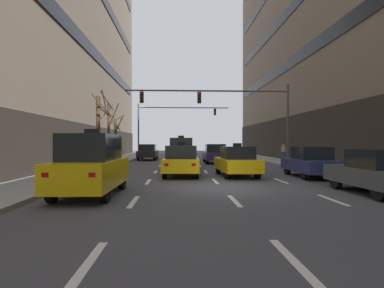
{
  "coord_description": "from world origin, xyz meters",
  "views": [
    {
      "loc": [
        -1.81,
        -12.84,
        1.84
      ],
      "look_at": [
        -0.14,
        22.3,
        1.68
      ],
      "focal_mm": 29.4,
      "sensor_mm": 36.0,
      "label": 1
    }
  ],
  "objects_px": {
    "taxi_driving_1": "(91,165)",
    "pedestrian_0": "(283,151)",
    "street_tree_0": "(115,137)",
    "traffic_signal_0": "(229,106)",
    "car_parked_1": "(377,172)",
    "street_tree_2": "(99,129)",
    "car_driving_6": "(215,154)",
    "street_tree_1": "(109,131)",
    "taxi_driving_4": "(237,161)",
    "car_driving_0": "(148,152)",
    "traffic_signal_1": "(167,119)",
    "taxi_driving_2": "(181,152)",
    "car_parked_2": "(310,162)",
    "taxi_driving_3": "(182,161)",
    "taxi_driving_5": "(180,152)"
  },
  "relations": [
    {
      "from": "taxi_driving_2",
      "to": "pedestrian_0",
      "type": "xyz_separation_m",
      "value": [
        10.02,
        5.82,
        -0.05
      ]
    },
    {
      "from": "street_tree_0",
      "to": "traffic_signal_0",
      "type": "bearing_deg",
      "value": -30.09
    },
    {
      "from": "taxi_driving_4",
      "to": "car_parked_2",
      "type": "bearing_deg",
      "value": -9.89
    },
    {
      "from": "car_driving_6",
      "to": "traffic_signal_1",
      "type": "bearing_deg",
      "value": 110.8
    },
    {
      "from": "taxi_driving_5",
      "to": "taxi_driving_4",
      "type": "bearing_deg",
      "value": -81.09
    },
    {
      "from": "car_driving_0",
      "to": "taxi_driving_1",
      "type": "bearing_deg",
      "value": -89.77
    },
    {
      "from": "taxi_driving_5",
      "to": "traffic_signal_0",
      "type": "distance_m",
      "value": 13.11
    },
    {
      "from": "car_driving_6",
      "to": "taxi_driving_1",
      "type": "bearing_deg",
      "value": -110.63
    },
    {
      "from": "taxi_driving_3",
      "to": "street_tree_0",
      "type": "height_order",
      "value": "street_tree_0"
    },
    {
      "from": "street_tree_2",
      "to": "pedestrian_0",
      "type": "xyz_separation_m",
      "value": [
        16.01,
        6.96,
        -1.78
      ]
    },
    {
      "from": "car_driving_0",
      "to": "street_tree_0",
      "type": "height_order",
      "value": "street_tree_0"
    },
    {
      "from": "street_tree_1",
      "to": "pedestrian_0",
      "type": "relative_size",
      "value": 3.21
    },
    {
      "from": "taxi_driving_4",
      "to": "car_driving_6",
      "type": "distance_m",
      "value": 10.97
    },
    {
      "from": "taxi_driving_4",
      "to": "traffic_signal_0",
      "type": "distance_m",
      "value": 7.87
    },
    {
      "from": "taxi_driving_2",
      "to": "street_tree_0",
      "type": "bearing_deg",
      "value": 138.83
    },
    {
      "from": "car_parked_2",
      "to": "street_tree_2",
      "type": "relative_size",
      "value": 0.8
    },
    {
      "from": "taxi_driving_1",
      "to": "taxi_driving_2",
      "type": "xyz_separation_m",
      "value": [
        3.29,
        13.11,
        0.03
      ]
    },
    {
      "from": "taxi_driving_2",
      "to": "taxi_driving_4",
      "type": "relative_size",
      "value": 1.03
    },
    {
      "from": "taxi_driving_5",
      "to": "street_tree_1",
      "type": "bearing_deg",
      "value": -123.08
    },
    {
      "from": "traffic_signal_0",
      "to": "street_tree_2",
      "type": "relative_size",
      "value": 2.29
    },
    {
      "from": "taxi_driving_1",
      "to": "pedestrian_0",
      "type": "xyz_separation_m",
      "value": [
        13.31,
        18.93,
        -0.02
      ]
    },
    {
      "from": "taxi_driving_1",
      "to": "street_tree_2",
      "type": "distance_m",
      "value": 12.39
    },
    {
      "from": "taxi_driving_1",
      "to": "car_parked_2",
      "type": "distance_m",
      "value": 11.38
    },
    {
      "from": "car_parked_2",
      "to": "taxi_driving_1",
      "type": "bearing_deg",
      "value": -152.3
    },
    {
      "from": "car_parked_1",
      "to": "pedestrian_0",
      "type": "bearing_deg",
      "value": 80.46
    },
    {
      "from": "car_parked_1",
      "to": "street_tree_2",
      "type": "distance_m",
      "value": 17.82
    },
    {
      "from": "street_tree_2",
      "to": "street_tree_1",
      "type": "bearing_deg",
      "value": 90.59
    },
    {
      "from": "car_parked_1",
      "to": "street_tree_0",
      "type": "height_order",
      "value": "street_tree_0"
    },
    {
      "from": "car_driving_6",
      "to": "traffic_signal_1",
      "type": "distance_m",
      "value": 13.69
    },
    {
      "from": "taxi_driving_1",
      "to": "street_tree_1",
      "type": "relative_size",
      "value": 0.88
    },
    {
      "from": "car_parked_1",
      "to": "car_parked_2",
      "type": "distance_m",
      "value": 5.56
    },
    {
      "from": "taxi_driving_2",
      "to": "car_parked_2",
      "type": "distance_m",
      "value": 10.36
    },
    {
      "from": "street_tree_2",
      "to": "pedestrian_0",
      "type": "relative_size",
      "value": 3.48
    },
    {
      "from": "car_driving_0",
      "to": "taxi_driving_4",
      "type": "bearing_deg",
      "value": -68.75
    },
    {
      "from": "taxi_driving_5",
      "to": "car_parked_1",
      "type": "relative_size",
      "value": 1.04
    },
    {
      "from": "taxi_driving_2",
      "to": "taxi_driving_5",
      "type": "height_order",
      "value": "taxi_driving_2"
    },
    {
      "from": "taxi_driving_3",
      "to": "car_parked_1",
      "type": "bearing_deg",
      "value": -43.48
    },
    {
      "from": "taxi_driving_1",
      "to": "pedestrian_0",
      "type": "height_order",
      "value": "taxi_driving_1"
    },
    {
      "from": "car_driving_6",
      "to": "street_tree_0",
      "type": "relative_size",
      "value": 1.03
    },
    {
      "from": "street_tree_1",
      "to": "street_tree_2",
      "type": "distance_m",
      "value": 3.54
    },
    {
      "from": "taxi_driving_4",
      "to": "taxi_driving_1",
      "type": "bearing_deg",
      "value": -136.33
    },
    {
      "from": "street_tree_0",
      "to": "street_tree_1",
      "type": "relative_size",
      "value": 0.88
    },
    {
      "from": "traffic_signal_1",
      "to": "taxi_driving_1",
      "type": "bearing_deg",
      "value": -93.39
    },
    {
      "from": "taxi_driving_3",
      "to": "car_parked_2",
      "type": "xyz_separation_m",
      "value": [
        6.85,
        -0.93,
        -0.03
      ]
    },
    {
      "from": "traffic_signal_0",
      "to": "taxi_driving_2",
      "type": "bearing_deg",
      "value": 174.86
    },
    {
      "from": "car_driving_0",
      "to": "taxi_driving_4",
      "type": "relative_size",
      "value": 1.02
    },
    {
      "from": "taxi_driving_4",
      "to": "car_parked_2",
      "type": "xyz_separation_m",
      "value": [
        3.83,
        -0.67,
        -0.0
      ]
    },
    {
      "from": "car_parked_1",
      "to": "street_tree_2",
      "type": "height_order",
      "value": "street_tree_2"
    },
    {
      "from": "car_parked_2",
      "to": "traffic_signal_1",
      "type": "bearing_deg",
      "value": 109.28
    },
    {
      "from": "car_driving_6",
      "to": "street_tree_2",
      "type": "relative_size",
      "value": 0.84
    }
  ]
}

